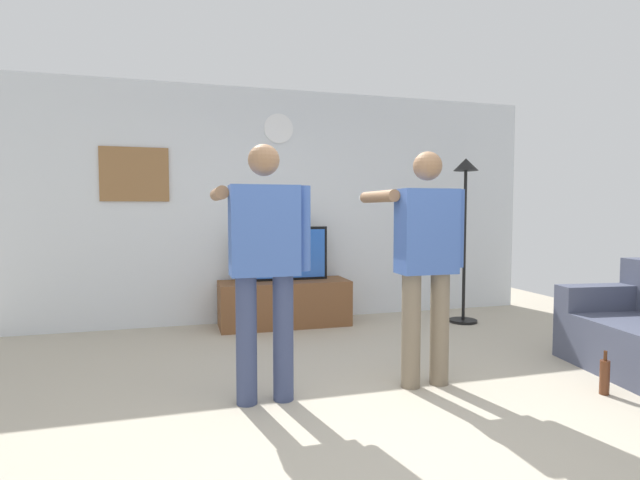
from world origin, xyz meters
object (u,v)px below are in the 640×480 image
at_px(tv_stand, 284,303).
at_px(person_standing_nearer_lamp, 264,256).
at_px(framed_picture, 135,174).
at_px(floor_lamp, 465,206).
at_px(person_standing_nearer_couch, 425,254).
at_px(beverage_bottle, 605,377).
at_px(television, 283,254).
at_px(wall_clock, 279,129).

xyz_separation_m(tv_stand, person_standing_nearer_lamp, (-0.58, -2.11, 0.74)).
xyz_separation_m(framed_picture, floor_lamp, (3.61, -0.71, -0.33)).
xyz_separation_m(person_standing_nearer_couch, beverage_bottle, (1.14, -0.52, -0.85)).
bearing_deg(television, beverage_bottle, -57.03).
distance_m(tv_stand, floor_lamp, 2.35).
relative_size(person_standing_nearer_couch, beverage_bottle, 5.53).
distance_m(television, person_standing_nearer_couch, 2.27).
height_order(tv_stand, person_standing_nearer_couch, person_standing_nearer_couch).
height_order(wall_clock, framed_picture, wall_clock).
bearing_deg(beverage_bottle, person_standing_nearer_couch, 155.25).
bearing_deg(beverage_bottle, tv_stand, 123.43).
xyz_separation_m(floor_lamp, person_standing_nearer_lamp, (-2.61, -1.70, -0.36)).
xyz_separation_m(framed_picture, person_standing_nearer_lamp, (1.00, -2.41, -0.69)).
distance_m(tv_stand, wall_clock, 2.01).
bearing_deg(wall_clock, beverage_bottle, -59.25).
xyz_separation_m(wall_clock, framed_picture, (-1.58, 0.00, -0.56)).
relative_size(floor_lamp, person_standing_nearer_couch, 1.10).
relative_size(person_standing_nearer_lamp, person_standing_nearer_couch, 1.01).
bearing_deg(person_standing_nearer_couch, person_standing_nearer_lamp, 179.17).
xyz_separation_m(television, person_standing_nearer_lamp, (-0.58, -2.16, 0.19)).
height_order(television, person_standing_nearer_lamp, person_standing_nearer_lamp).
bearing_deg(person_standing_nearer_lamp, person_standing_nearer_couch, -0.83).
distance_m(television, person_standing_nearer_lamp, 2.24).
bearing_deg(beverage_bottle, person_standing_nearer_lamp, 166.92).
distance_m(person_standing_nearer_lamp, person_standing_nearer_couch, 1.19).
height_order(wall_clock, person_standing_nearer_lamp, wall_clock).
height_order(framed_picture, floor_lamp, framed_picture).
xyz_separation_m(tv_stand, beverage_bottle, (1.75, -2.65, -0.13)).
relative_size(wall_clock, floor_lamp, 0.18).
relative_size(wall_clock, person_standing_nearer_couch, 0.20).
bearing_deg(framed_picture, television, -8.94).
xyz_separation_m(floor_lamp, person_standing_nearer_couch, (-1.42, -1.71, -0.37)).
height_order(tv_stand, person_standing_nearer_lamp, person_standing_nearer_lamp).
height_order(framed_picture, beverage_bottle, framed_picture).
bearing_deg(floor_lamp, framed_picture, 168.87).
bearing_deg(beverage_bottle, framed_picture, 138.49).
bearing_deg(beverage_bottle, wall_clock, 120.75).
height_order(floor_lamp, beverage_bottle, floor_lamp).
bearing_deg(tv_stand, person_standing_nearer_lamp, -105.31).
relative_size(wall_clock, beverage_bottle, 1.09).
bearing_deg(beverage_bottle, television, 122.97).
height_order(television, wall_clock, wall_clock).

